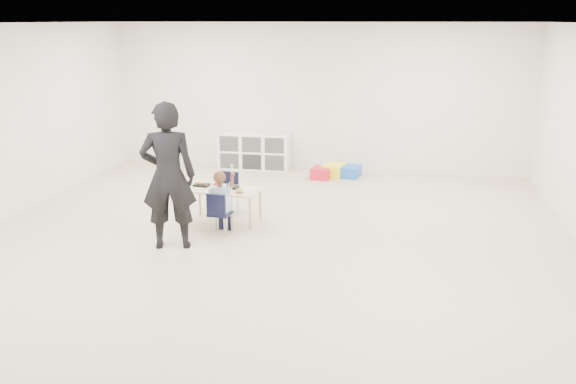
% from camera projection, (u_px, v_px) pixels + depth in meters
% --- Properties ---
extents(room, '(9.00, 9.02, 2.80)m').
position_uv_depth(room, '(264.00, 143.00, 7.40)').
color(room, beige).
rests_on(room, ground).
extents(table, '(1.14, 0.66, 0.50)m').
position_uv_depth(table, '(224.00, 205.00, 8.81)').
color(table, beige).
rests_on(table, ground).
extents(chair_near, '(0.32, 0.30, 0.60)m').
position_uv_depth(chair_near, '(220.00, 213.00, 8.30)').
color(chair_near, black).
rests_on(chair_near, ground).
extents(chair_far, '(0.32, 0.30, 0.60)m').
position_uv_depth(chair_far, '(227.00, 192.00, 9.29)').
color(chair_far, black).
rests_on(chair_far, ground).
extents(child, '(0.44, 0.44, 0.94)m').
position_uv_depth(child, '(220.00, 201.00, 8.26)').
color(child, '#A5B8DF').
rests_on(child, chair_near).
extents(lunch_tray_near, '(0.24, 0.18, 0.03)m').
position_uv_depth(lunch_tray_near, '(230.00, 187.00, 8.79)').
color(lunch_tray_near, black).
rests_on(lunch_tray_near, table).
extents(lunch_tray_far, '(0.24, 0.18, 0.03)m').
position_uv_depth(lunch_tray_far, '(202.00, 185.00, 8.90)').
color(lunch_tray_far, black).
rests_on(lunch_tray_far, table).
extents(milk_carton, '(0.08, 0.08, 0.10)m').
position_uv_depth(milk_carton, '(223.00, 188.00, 8.60)').
color(milk_carton, white).
rests_on(milk_carton, table).
extents(bread_roll, '(0.09, 0.09, 0.07)m').
position_uv_depth(bread_roll, '(239.00, 191.00, 8.54)').
color(bread_roll, tan).
rests_on(bread_roll, table).
extents(apple_near, '(0.07, 0.07, 0.07)m').
position_uv_depth(apple_near, '(216.00, 185.00, 8.81)').
color(apple_near, maroon).
rests_on(apple_near, table).
extents(apple_far, '(0.07, 0.07, 0.07)m').
position_uv_depth(apple_far, '(187.00, 185.00, 8.83)').
color(apple_far, maroon).
rests_on(apple_far, table).
extents(cubby_shelf, '(1.40, 0.40, 0.70)m').
position_uv_depth(cubby_shelf, '(254.00, 151.00, 11.95)').
color(cubby_shelf, white).
rests_on(cubby_shelf, ground).
extents(adult, '(0.79, 0.62, 1.89)m').
position_uv_depth(adult, '(168.00, 176.00, 7.65)').
color(adult, black).
rests_on(adult, ground).
extents(bin_red, '(0.37, 0.45, 0.21)m').
position_uv_depth(bin_red, '(321.00, 173.00, 11.29)').
color(bin_red, red).
rests_on(bin_red, ground).
extents(bin_yellow, '(0.46, 0.54, 0.23)m').
position_uv_depth(bin_yellow, '(334.00, 170.00, 11.42)').
color(bin_yellow, '#FFF31A').
rests_on(bin_yellow, ground).
extents(bin_blue, '(0.40, 0.48, 0.21)m').
position_uv_depth(bin_blue, '(351.00, 171.00, 11.39)').
color(bin_blue, blue).
rests_on(bin_blue, ground).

